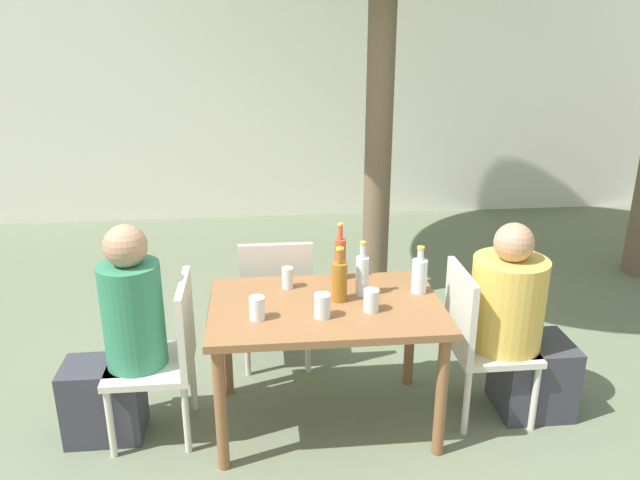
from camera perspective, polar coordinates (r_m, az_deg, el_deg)
The scene contains 16 objects.
ground_plane at distance 3.66m, azimuth 0.49°, elevation -16.15°, with size 30.00×30.00×0.00m, color #667056.
cafe_building_wall at distance 6.88m, azimuth -3.08°, elevation 13.54°, with size 10.00×0.08×2.80m.
dining_table_front at distance 3.33m, azimuth 0.52°, elevation -7.33°, with size 1.22×0.79×0.72m.
patio_chair_0 at distance 3.41m, azimuth -13.89°, elevation -9.82°, with size 0.44×0.44×0.88m.
patio_chair_1 at distance 3.57m, azimuth 14.22°, elevation -8.45°, with size 0.44×0.44×0.88m.
patio_chair_2 at distance 3.93m, azimuth -4.03°, elevation -5.12°, with size 0.44×0.44×0.88m.
person_seated_0 at distance 3.44m, azimuth -17.85°, elevation -9.27°, with size 0.56×0.31×1.19m.
person_seated_1 at distance 3.64m, azimuth 17.68°, elevation -7.84°, with size 0.60×0.40×1.14m.
water_bottle_0 at distance 3.35m, azimuth 3.88°, elevation -3.17°, with size 0.07×0.07×0.31m.
amber_bottle_1 at distance 3.28m, azimuth 1.80°, elevation -3.69°, with size 0.08×0.08×0.30m.
water_bottle_2 at distance 3.42m, azimuth 9.08°, elevation -3.15°, with size 0.08×0.08×0.26m.
soda_bottle_3 at distance 3.55m, azimuth 1.85°, elevation -1.60°, with size 0.06×0.06×0.33m.
drinking_glass_0 at distance 3.12m, azimuth 0.21°, elevation -6.03°, with size 0.08×0.08×0.12m.
drinking_glass_1 at distance 3.20m, azimuth 4.71°, elevation -5.52°, with size 0.08×0.08×0.12m.
drinking_glass_2 at distance 3.46m, azimuth -2.98°, elevation -3.46°, with size 0.06×0.06×0.12m.
drinking_glass_3 at distance 3.12m, azimuth -5.78°, elevation -6.21°, with size 0.08×0.08×0.12m.
Camera 1 is at (-0.33, -2.94, 2.15)m, focal length 35.00 mm.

